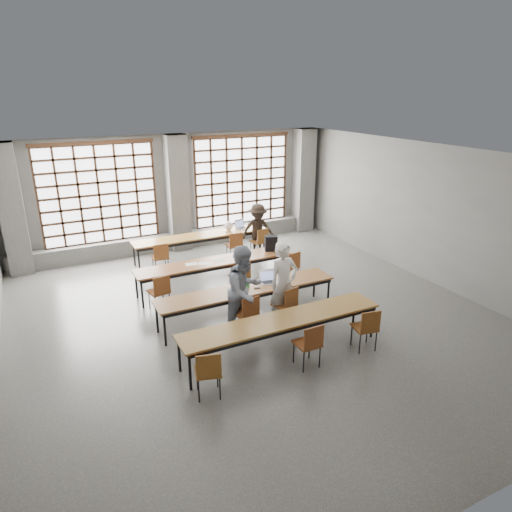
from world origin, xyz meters
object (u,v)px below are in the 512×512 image
at_px(laptop_front, 268,279).
at_px(mouse, 286,280).
at_px(chair_back_right, 260,239).
at_px(chair_front_right, 287,302).
at_px(desk_row_c, 247,291).
at_px(phone, 257,288).
at_px(chair_near_right, 367,325).
at_px(student_back, 258,230).
at_px(red_pouch, 208,369).
at_px(backpack, 271,243).
at_px(desk_row_d, 282,322).
at_px(chair_back_mid, 235,243).
at_px(desk_row_a, 201,237).
at_px(chair_mid_left, 160,289).
at_px(student_female, 245,291).
at_px(plastic_bag, 229,226).
at_px(chair_mid_right, 291,264).
at_px(green_box, 244,285).
at_px(chair_near_mid, 310,341).
at_px(chair_back_left, 161,255).
at_px(chair_front_left, 248,311).
at_px(laptop_back, 241,226).
at_px(student_male, 283,284).
at_px(desk_row_b, 215,263).
at_px(chair_mid_centre, 241,274).

height_order(laptop_front, mouse, laptop_front).
bearing_deg(chair_back_right, chair_front_right, -109.61).
xyz_separation_m(desk_row_c, phone, (0.18, -0.10, 0.07)).
distance_m(chair_near_right, student_back, 5.72).
bearing_deg(red_pouch, backpack, 50.21).
bearing_deg(chair_near_right, laptop_front, 111.68).
relative_size(desk_row_d, chair_back_mid, 4.55).
xyz_separation_m(desk_row_a, phone, (-0.25, -4.11, 0.07)).
relative_size(chair_mid_left, mouse, 8.98).
xyz_separation_m(student_female, student_back, (2.33, 4.01, -0.15)).
xyz_separation_m(backpack, plastic_bag, (-0.27, 2.17, -0.06)).
relative_size(chair_mid_right, green_box, 3.52).
xyz_separation_m(desk_row_d, chair_front_right, (0.64, 0.92, -0.13)).
distance_m(chair_back_right, backpack, 1.61).
xyz_separation_m(chair_near_mid, student_female, (-0.48, 1.67, 0.40)).
height_order(desk_row_c, chair_mid_left, chair_mid_left).
height_order(student_female, red_pouch, student_female).
distance_m(desk_row_a, chair_back_left, 1.54).
xyz_separation_m(chair_back_left, chair_front_left, (0.68, -4.01, 0.00)).
distance_m(desk_row_a, student_female, 4.58).
height_order(chair_near_right, green_box, chair_near_right).
distance_m(laptop_back, backpack, 2.24).
height_order(chair_back_mid, student_back, student_back).
bearing_deg(student_male, phone, 131.52).
bearing_deg(mouse, plastic_bag, 84.63).
relative_size(student_female, backpack, 4.70).
bearing_deg(chair_front_right, student_female, 172.21).
bearing_deg(chair_front_right, chair_back_left, 111.65).
bearing_deg(desk_row_b, chair_back_right, 36.94).
bearing_deg(laptop_back, mouse, -101.16).
bearing_deg(desk_row_d, backpack, 64.76).
xyz_separation_m(desk_row_b, chair_mid_left, (-1.59, -0.63, -0.13)).
bearing_deg(phone, student_female, -140.19).
xyz_separation_m(desk_row_a, chair_front_right, (0.19, -4.64, -0.13)).
xyz_separation_m(chair_back_right, plastic_bag, (-0.72, 0.68, 0.34)).
xyz_separation_m(chair_back_left, chair_back_right, (3.02, 0.00, 0.00)).
bearing_deg(chair_back_left, green_box, -74.45).
bearing_deg(chair_mid_right, student_male, -125.31).
distance_m(desk_row_d, chair_back_right, 5.35).
bearing_deg(chair_back_left, laptop_front, -64.98).
relative_size(student_male, phone, 13.97).
xyz_separation_m(chair_mid_centre, student_female, (-0.71, -1.71, 0.40)).
relative_size(desk_row_c, chair_back_mid, 4.55).
xyz_separation_m(laptop_back, mouse, (-0.82, -4.14, -0.04)).
bearing_deg(chair_mid_centre, chair_front_left, -110.94).
distance_m(chair_mid_centre, chair_mid_right, 1.40).
bearing_deg(chair_front_right, green_box, 133.58).
height_order(laptop_front, laptop_back, same).
height_order(chair_mid_centre, laptop_front, laptop_front).
height_order(desk_row_a, chair_back_left, chair_back_left).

